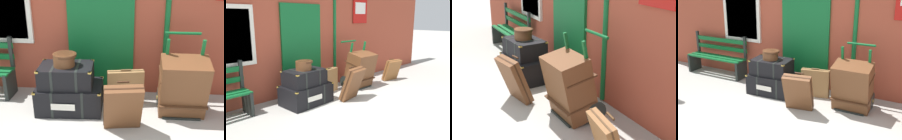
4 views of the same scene
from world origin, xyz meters
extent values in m
cube|color=#0F5B28|center=(-0.20, 2.43, 1.05)|extent=(1.10, 0.05, 2.10)
cube|color=#093718|center=(-0.20, 2.41, 1.05)|extent=(0.06, 0.02, 2.10)
cube|color=silver|center=(-1.87, 2.43, 1.45)|extent=(1.04, 0.06, 1.16)
cube|color=silver|center=(-1.87, 2.41, 1.45)|extent=(0.88, 0.02, 1.00)
cylinder|color=#0F5B28|center=(0.88, 2.45, 1.60)|extent=(0.09, 0.09, 3.14)
cube|color=black|center=(-1.73, 2.10, 0.23)|extent=(0.06, 0.40, 0.45)
cube|color=black|center=(-1.73, 2.30, 0.73)|extent=(0.06, 0.06, 0.56)
cube|color=black|center=(-0.61, 1.76, 0.21)|extent=(1.03, 0.69, 0.42)
cube|color=black|center=(-0.84, 1.75, 0.21)|extent=(0.07, 0.65, 0.43)
cube|color=black|center=(-0.39, 1.77, 0.21)|extent=(0.07, 0.65, 0.43)
cube|color=#B79338|center=(-1.08, 1.44, 0.41)|extent=(0.05, 0.05, 0.02)
cube|color=#B79338|center=(-0.12, 1.48, 0.41)|extent=(0.05, 0.05, 0.02)
cube|color=#B79338|center=(-1.11, 2.03, 0.41)|extent=(0.05, 0.05, 0.02)
cube|color=#B79338|center=(-0.15, 2.08, 0.41)|extent=(0.05, 0.05, 0.02)
cube|color=silver|center=(-0.65, 1.42, 0.21)|extent=(0.36, 0.01, 0.10)
cube|color=black|center=(-0.65, 1.75, 0.58)|extent=(0.83, 0.59, 0.32)
cube|color=black|center=(-0.83, 1.74, 0.58)|extent=(0.07, 0.55, 0.33)
cube|color=black|center=(-0.47, 1.76, 0.58)|extent=(0.07, 0.55, 0.33)
cube|color=#B79338|center=(-1.01, 1.48, 0.73)|extent=(0.05, 0.05, 0.02)
cube|color=#B79338|center=(-0.25, 1.52, 0.73)|extent=(0.05, 0.05, 0.02)
cube|color=#B79338|center=(-1.04, 1.98, 0.73)|extent=(0.05, 0.05, 0.02)
cube|color=#B79338|center=(-0.28, 2.02, 0.73)|extent=(0.05, 0.05, 0.02)
cylinder|color=brown|center=(-0.67, 1.74, 0.83)|extent=(0.32, 0.32, 0.19)
cylinder|color=#432715|center=(-0.65, 1.74, 0.91)|extent=(0.34, 0.34, 0.04)
cube|color=black|center=(1.10, 1.69, 0.01)|extent=(0.56, 0.28, 0.03)
cube|color=#0F5B28|center=(0.85, 1.89, 0.59)|extent=(0.04, 0.28, 1.18)
cube|color=#0F5B28|center=(1.35, 1.89, 0.59)|extent=(0.04, 0.28, 1.18)
cylinder|color=#0F5B28|center=(1.10, 2.14, 1.18)|extent=(0.54, 0.04, 0.04)
cylinder|color=black|center=(0.78, 1.95, 0.16)|extent=(0.04, 0.32, 0.32)
cylinder|color=#B79338|center=(0.78, 1.95, 0.16)|extent=(0.07, 0.06, 0.06)
cylinder|color=black|center=(1.42, 1.95, 0.16)|extent=(0.04, 0.32, 0.32)
cylinder|color=#B79338|center=(1.42, 1.95, 0.16)|extent=(0.07, 0.06, 0.06)
cube|color=brown|center=(1.10, 1.71, 0.48)|extent=(0.68, 0.61, 0.95)
cube|color=#432715|center=(1.10, 1.71, 0.28)|extent=(0.70, 0.46, 0.12)
cube|color=#432715|center=(1.10, 1.71, 0.67)|extent=(0.70, 0.46, 0.12)
cube|color=olive|center=(0.24, 1.99, 0.29)|extent=(0.59, 0.23, 0.58)
cylinder|color=brown|center=(0.24, 1.99, 0.60)|extent=(0.16, 0.06, 0.03)
cube|color=brown|center=(0.24, 1.99, 0.29)|extent=(0.59, 0.13, 0.59)
cube|color=brown|center=(0.24, 1.21, 0.37)|extent=(0.57, 0.47, 0.74)
cylinder|color=#3A2112|center=(0.24, 1.25, 0.73)|extent=(0.16, 0.05, 0.03)
cube|color=#351E10|center=(0.24, 1.21, 0.37)|extent=(0.56, 0.36, 0.70)
camera|label=1|loc=(0.40, -2.26, 2.35)|focal=46.93mm
camera|label=2|loc=(-3.45, -2.05, 1.78)|focal=37.47mm
camera|label=3|loc=(4.73, -0.33, 2.26)|focal=52.19mm
camera|label=4|loc=(2.38, -3.15, 2.45)|focal=46.19mm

